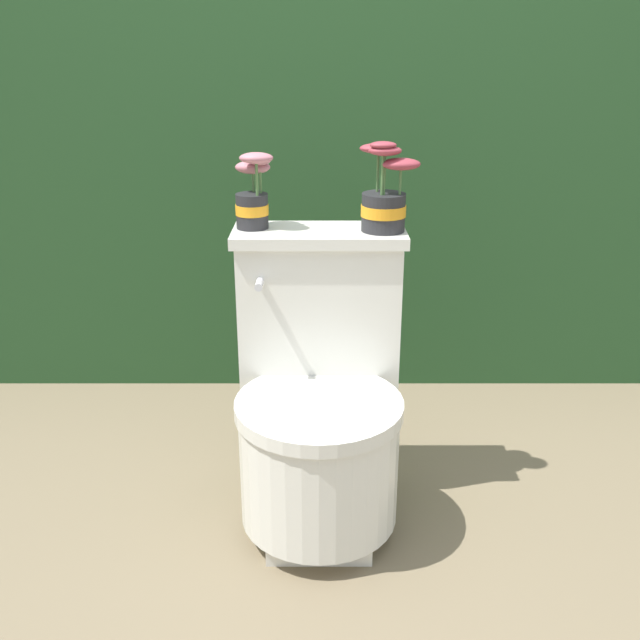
# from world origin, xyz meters

# --- Properties ---
(ground_plane) EXTENTS (12.00, 12.00, 0.00)m
(ground_plane) POSITION_xyz_m (0.00, 0.00, 0.00)
(ground_plane) COLOR #75664C
(hedge_backdrop) EXTENTS (3.39, 0.61, 1.38)m
(hedge_backdrop) POSITION_xyz_m (0.00, 1.20, 0.69)
(hedge_backdrop) COLOR #234723
(hedge_backdrop) RESTS_ON ground
(toilet) EXTENTS (0.45, 0.54, 0.77)m
(toilet) POSITION_xyz_m (-0.09, 0.10, 0.33)
(toilet) COLOR silver
(toilet) RESTS_ON ground
(potted_plant_left) EXTENTS (0.10, 0.11, 0.20)m
(potted_plant_left) POSITION_xyz_m (-0.26, 0.27, 0.86)
(potted_plant_left) COLOR #262628
(potted_plant_left) RESTS_ON toilet
(potted_plant_midleft) EXTENTS (0.15, 0.12, 0.23)m
(potted_plant_midleft) POSITION_xyz_m (0.08, 0.24, 0.85)
(potted_plant_midleft) COLOR #262628
(potted_plant_midleft) RESTS_ON toilet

